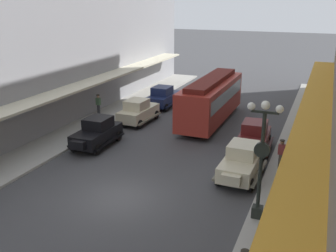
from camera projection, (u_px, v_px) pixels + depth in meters
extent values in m
plane|color=#424244|center=(121.00, 197.00, 18.94)|extent=(200.00, 200.00, 0.00)
cube|color=#A8A59E|center=(0.00, 171.00, 21.61)|extent=(3.00, 60.00, 0.15)
cube|color=#A8A59E|center=(281.00, 229.00, 16.22)|extent=(3.00, 60.00, 0.15)
cube|color=orange|center=(304.00, 166.00, 15.10)|extent=(1.80, 54.00, 0.16)
cube|color=#19234C|center=(163.00, 98.00, 34.43)|extent=(1.76, 3.93, 0.80)
cube|color=#19234C|center=(162.00, 91.00, 33.98)|extent=(1.47, 1.72, 0.70)
cube|color=#8C9EA8|center=(162.00, 91.00, 33.98)|extent=(1.39, 1.69, 0.42)
cube|color=#19234C|center=(173.00, 93.00, 36.28)|extent=(0.94, 0.37, 0.52)
cube|color=black|center=(154.00, 101.00, 34.89)|extent=(0.30, 3.51, 0.12)
cube|color=black|center=(173.00, 103.00, 34.18)|extent=(0.30, 3.51, 0.12)
cylinder|color=black|center=(161.00, 99.00, 36.05)|extent=(0.23, 0.68, 0.68)
cylinder|color=black|center=(178.00, 100.00, 35.45)|extent=(0.23, 0.68, 0.68)
cylinder|color=black|center=(148.00, 106.00, 33.66)|extent=(0.23, 0.68, 0.68)
cylinder|color=black|center=(166.00, 108.00, 33.06)|extent=(0.23, 0.68, 0.68)
cube|color=beige|center=(241.00, 165.00, 20.83)|extent=(1.78, 3.94, 0.80)
cube|color=beige|center=(243.00, 150.00, 20.82)|extent=(1.48, 1.73, 0.70)
cube|color=#8C9EA8|center=(243.00, 150.00, 20.82)|extent=(1.40, 1.70, 0.42)
cube|color=beige|center=(231.00, 180.00, 18.96)|extent=(0.94, 0.38, 0.52)
cube|color=#6D6856|center=(259.00, 173.00, 20.57)|extent=(0.32, 3.51, 0.12)
cube|color=#6D6856|center=(223.00, 167.00, 21.29)|extent=(0.32, 3.51, 0.12)
cylinder|color=black|center=(250.00, 185.00, 19.46)|extent=(0.23, 0.68, 0.68)
cylinder|color=black|center=(219.00, 179.00, 20.07)|extent=(0.23, 0.68, 0.68)
cylinder|color=black|center=(261.00, 164.00, 21.84)|extent=(0.23, 0.68, 0.68)
cylinder|color=black|center=(232.00, 160.00, 22.45)|extent=(0.23, 0.68, 0.68)
cube|color=#591919|center=(253.00, 140.00, 24.46)|extent=(1.85, 3.96, 0.80)
cube|color=#591919|center=(255.00, 127.00, 24.45)|extent=(1.51, 1.75, 0.70)
cube|color=#8C9EA8|center=(255.00, 127.00, 24.45)|extent=(1.43, 1.72, 0.42)
cube|color=#591919|center=(248.00, 151.00, 22.54)|extent=(0.95, 0.40, 0.52)
cube|color=black|center=(269.00, 146.00, 24.25)|extent=(0.38, 3.52, 0.12)
cube|color=black|center=(238.00, 143.00, 24.86)|extent=(0.38, 3.52, 0.12)
cylinder|color=black|center=(263.00, 155.00, 23.10)|extent=(0.25, 0.69, 0.68)
cylinder|color=black|center=(236.00, 152.00, 23.62)|extent=(0.25, 0.69, 0.68)
cylinder|color=black|center=(269.00, 140.00, 25.54)|extent=(0.25, 0.69, 0.68)
cylinder|color=black|center=(244.00, 137.00, 26.06)|extent=(0.25, 0.69, 0.68)
cube|color=beige|center=(138.00, 113.00, 30.09)|extent=(1.86, 3.97, 0.80)
cube|color=beige|center=(137.00, 104.00, 29.65)|extent=(1.51, 1.76, 0.70)
cube|color=#8C9EA8|center=(137.00, 104.00, 29.65)|extent=(1.44, 1.72, 0.42)
cube|color=beige|center=(151.00, 106.00, 31.92)|extent=(0.95, 0.40, 0.52)
cube|color=#6D6856|center=(128.00, 116.00, 30.57)|extent=(0.39, 3.52, 0.12)
cube|color=#6D6856|center=(150.00, 119.00, 29.82)|extent=(0.39, 3.52, 0.12)
cylinder|color=black|center=(138.00, 112.00, 31.72)|extent=(0.25, 0.69, 0.68)
cylinder|color=black|center=(156.00, 115.00, 31.08)|extent=(0.25, 0.69, 0.68)
cylinder|color=black|center=(120.00, 122.00, 29.36)|extent=(0.25, 0.69, 0.68)
cylinder|color=black|center=(139.00, 124.00, 28.72)|extent=(0.25, 0.69, 0.68)
cube|color=black|center=(97.00, 135.00, 25.32)|extent=(1.75, 3.92, 0.80)
cube|color=black|center=(98.00, 123.00, 25.31)|extent=(1.46, 1.72, 0.70)
cube|color=#8C9EA8|center=(98.00, 123.00, 25.31)|extent=(1.39, 1.68, 0.42)
cube|color=black|center=(78.00, 145.00, 23.42)|extent=(0.94, 0.37, 0.52)
cube|color=black|center=(110.00, 141.00, 25.09)|extent=(0.28, 3.51, 0.12)
cube|color=black|center=(84.00, 138.00, 25.75)|extent=(0.28, 3.51, 0.12)
cylinder|color=black|center=(97.00, 150.00, 23.95)|extent=(0.23, 0.68, 0.68)
cylinder|color=black|center=(74.00, 146.00, 24.52)|extent=(0.23, 0.68, 0.68)
cylinder|color=black|center=(118.00, 136.00, 26.37)|extent=(0.23, 0.68, 0.68)
cylinder|color=black|center=(97.00, 133.00, 26.93)|extent=(0.23, 0.68, 0.68)
cube|color=#A52D23|center=(211.00, 100.00, 29.88)|extent=(2.55, 9.61, 2.70)
cube|color=#5B1913|center=(212.00, 80.00, 29.41)|extent=(1.54, 8.65, 0.36)
cube|color=#8C9EA8|center=(211.00, 94.00, 29.74)|extent=(2.57, 8.84, 0.95)
cube|color=black|center=(220.00, 110.00, 32.90)|extent=(2.01, 1.21, 0.40)
cube|color=black|center=(199.00, 130.00, 27.84)|extent=(2.01, 1.21, 0.40)
cube|color=black|center=(257.00, 212.00, 16.92)|extent=(0.44, 0.44, 0.50)
cylinder|color=black|center=(261.00, 161.00, 16.19)|extent=(0.16, 0.16, 4.20)
cube|color=black|center=(265.00, 112.00, 15.53)|extent=(1.10, 0.10, 0.10)
sphere|color=white|center=(251.00, 106.00, 15.67)|extent=(0.32, 0.32, 0.32)
sphere|color=white|center=(280.00, 109.00, 15.28)|extent=(0.32, 0.32, 0.32)
sphere|color=white|center=(266.00, 105.00, 15.45)|extent=(0.36, 0.36, 0.36)
cylinder|color=black|center=(262.00, 150.00, 16.03)|extent=(0.64, 0.18, 0.64)
cylinder|color=silver|center=(262.00, 149.00, 16.12)|extent=(0.56, 0.02, 0.56)
cylinder|color=#B21E19|center=(91.00, 127.00, 27.54)|extent=(0.24, 0.24, 0.70)
sphere|color=#B21E19|center=(91.00, 122.00, 27.42)|extent=(0.20, 0.20, 0.20)
cylinder|color=#4C4238|center=(273.00, 225.00, 15.58)|extent=(0.24, 0.24, 0.85)
cube|color=white|center=(274.00, 210.00, 15.36)|extent=(0.36, 0.22, 0.56)
sphere|color=#9E7051|center=(275.00, 200.00, 15.24)|extent=(0.22, 0.22, 0.22)
cylinder|color=#2D2D33|center=(99.00, 110.00, 31.53)|extent=(0.24, 0.24, 0.85)
cube|color=#4C724C|center=(98.00, 101.00, 31.31)|extent=(0.36, 0.22, 0.56)
sphere|color=tan|center=(98.00, 96.00, 31.19)|extent=(0.22, 0.22, 0.22)
cylinder|color=black|center=(98.00, 95.00, 31.15)|extent=(0.28, 0.28, 0.04)
cylinder|color=#2D2D33|center=(310.00, 213.00, 16.49)|extent=(0.24, 0.24, 0.85)
cube|color=#26262D|center=(312.00, 198.00, 16.27)|extent=(0.36, 0.22, 0.56)
sphere|color=beige|center=(313.00, 189.00, 16.15)|extent=(0.22, 0.22, 0.22)
cylinder|color=black|center=(314.00, 186.00, 16.11)|extent=(0.28, 0.28, 0.04)
cylinder|color=#4C4238|center=(280.00, 161.00, 21.66)|extent=(0.24, 0.24, 0.85)
cube|color=maroon|center=(282.00, 149.00, 21.44)|extent=(0.36, 0.22, 0.56)
sphere|color=brown|center=(282.00, 143.00, 21.31)|extent=(0.22, 0.22, 0.22)
cylinder|color=black|center=(282.00, 140.00, 21.27)|extent=(0.28, 0.28, 0.04)
cylinder|color=#4C4238|center=(314.00, 106.00, 32.53)|extent=(0.24, 0.24, 0.85)
cube|color=#3F598C|center=(315.00, 98.00, 32.31)|extent=(0.36, 0.22, 0.56)
sphere|color=#9E7051|center=(315.00, 93.00, 32.18)|extent=(0.22, 0.22, 0.22)
cylinder|color=black|center=(245.00, 252.00, 11.98)|extent=(0.28, 0.28, 0.04)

